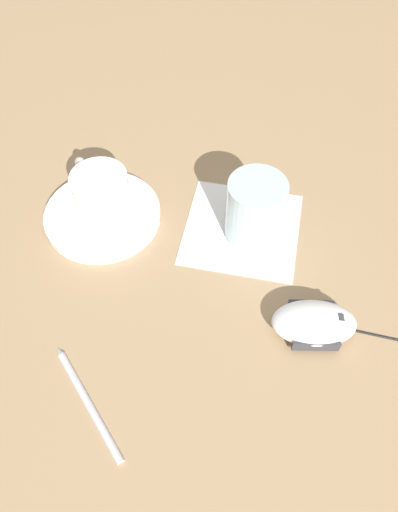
% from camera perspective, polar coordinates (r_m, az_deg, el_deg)
% --- Properties ---
extents(ground_plane, '(3.00, 3.00, 0.00)m').
position_cam_1_polar(ground_plane, '(0.64, -1.05, -1.62)').
color(ground_plane, '#9E7F5B').
extents(saucer, '(0.16, 0.16, 0.01)m').
position_cam_1_polar(saucer, '(0.70, -10.95, 4.61)').
color(saucer, white).
rests_on(saucer, ground).
extents(coffee_cup, '(0.07, 0.10, 0.06)m').
position_cam_1_polar(coffee_cup, '(0.68, -11.18, 7.12)').
color(coffee_cup, white).
rests_on(coffee_cup, saucer).
extents(computer_mouse, '(0.11, 0.08, 0.04)m').
position_cam_1_polar(computer_mouse, '(0.60, 13.01, -7.47)').
color(computer_mouse, silver).
rests_on(computer_mouse, ground).
extents(napkin_under_glass, '(0.20, 0.20, 0.00)m').
position_cam_1_polar(napkin_under_glass, '(0.68, 4.92, 3.15)').
color(napkin_under_glass, white).
rests_on(napkin_under_glass, ground).
extents(drinking_glass, '(0.08, 0.08, 0.09)m').
position_cam_1_polar(drinking_glass, '(0.65, 6.42, 5.30)').
color(drinking_glass, silver).
rests_on(drinking_glass, napkin_under_glass).
extents(pen, '(0.06, 0.15, 0.01)m').
position_cam_1_polar(pen, '(0.57, -12.72, -15.78)').
color(pen, silver).
rests_on(pen, ground).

